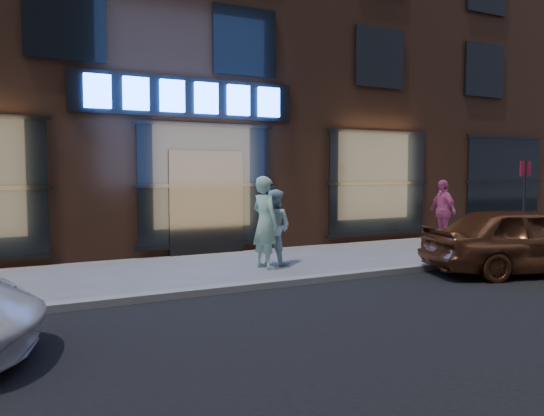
# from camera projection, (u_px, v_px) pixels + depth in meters

# --- Properties ---
(ground) EXTENTS (90.00, 90.00, 0.00)m
(ground) POSITION_uv_depth(u_px,v_px,m) (287.00, 286.00, 8.93)
(ground) COLOR slate
(ground) RESTS_ON ground
(curb) EXTENTS (60.00, 0.25, 0.12)m
(curb) POSITION_uv_depth(u_px,v_px,m) (287.00, 282.00, 8.93)
(curb) COLOR gray
(curb) RESTS_ON ground
(storefront_building) EXTENTS (30.20, 8.28, 10.30)m
(storefront_building) POSITION_uv_depth(u_px,v_px,m) (158.00, 62.00, 15.68)
(storefront_building) COLOR #54301E
(storefront_building) RESTS_ON ground
(man_bowtie) EXTENTS (0.57, 0.75, 1.83)m
(man_bowtie) POSITION_uv_depth(u_px,v_px,m) (265.00, 222.00, 10.48)
(man_bowtie) COLOR #A3D7BC
(man_bowtie) RESTS_ON ground
(man_cap) EXTENTS (0.90, 0.96, 1.56)m
(man_cap) POSITION_uv_depth(u_px,v_px,m) (274.00, 227.00, 10.95)
(man_cap) COLOR silver
(man_cap) RESTS_ON ground
(passerby) EXTENTS (0.54, 1.04, 1.70)m
(passerby) POSITION_uv_depth(u_px,v_px,m) (442.00, 211.00, 14.29)
(passerby) COLOR #E05C99
(passerby) RESTS_ON ground
(gold_sedan) EXTENTS (4.04, 2.51, 1.28)m
(gold_sedan) POSITION_uv_depth(u_px,v_px,m) (524.00, 240.00, 9.93)
(gold_sedan) COLOR brown
(gold_sedan) RESTS_ON ground
(sign_post) EXTENTS (0.35, 0.07, 2.18)m
(sign_post) POSITION_uv_depth(u_px,v_px,m) (524.00, 198.00, 11.93)
(sign_post) COLOR #262628
(sign_post) RESTS_ON ground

